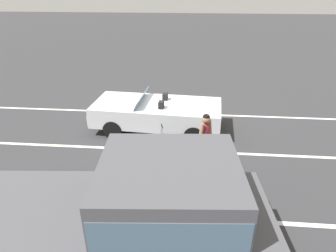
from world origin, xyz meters
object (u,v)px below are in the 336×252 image
suitcase_small_carryon (190,183)px  traveler_person (205,141)px  suitcase_medium_bright (165,148)px  parked_pickup_truck_near (140,216)px  convertible_car (151,113)px  suitcase_large_black (168,165)px

suitcase_small_carryon → traveler_person: 1.15m
suitcase_medium_bright → parked_pickup_truck_near: bearing=-107.8°
convertible_car → suitcase_large_black: size_ratio=4.35×
suitcase_medium_bright → parked_pickup_truck_near: 3.62m
suitcase_medium_bright → suitcase_small_carryon: suitcase_medium_bright is taller
suitcase_small_carryon → suitcase_medium_bright: bearing=-150.3°
convertible_car → suitcase_small_carryon: size_ratio=5.25×
convertible_car → parked_pickup_truck_near: size_ratio=0.83×
traveler_person → parked_pickup_truck_near: (1.13, 2.91, 0.18)m
convertible_car → suitcase_medium_bright: size_ratio=4.22×
suitcase_large_black → parked_pickup_truck_near: 2.69m
traveler_person → parked_pickup_truck_near: 3.12m
suitcase_medium_bright → parked_pickup_truck_near: (0.06, 3.53, 0.79)m
suitcase_small_carryon → convertible_car: bearing=-153.6°
traveler_person → convertible_car: bearing=-20.2°
parked_pickup_truck_near → suitcase_medium_bright: bearing=84.7°
suitcase_small_carryon → parked_pickup_truck_near: parked_pickup_truck_near is taller
suitcase_small_carryon → traveler_person: (-0.34, -0.87, 0.68)m
suitcase_large_black → suitcase_medium_bright: suitcase_medium_bright is taller
suitcase_small_carryon → parked_pickup_truck_near: size_ratio=0.16×
suitcase_small_carryon → traveler_person: size_ratio=0.49×
parked_pickup_truck_near → suitcase_small_carryon: bearing=64.5°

